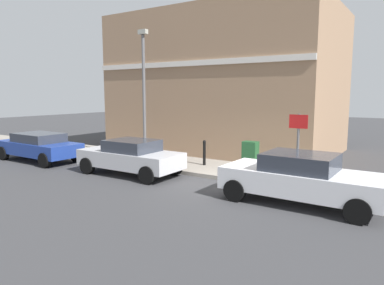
% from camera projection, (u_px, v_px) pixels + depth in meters
% --- Properties ---
extents(ground, '(80.00, 80.00, 0.00)m').
position_uv_depth(ground, '(226.00, 185.00, 12.13)').
color(ground, '#38383A').
extents(sidewalk, '(2.77, 30.00, 0.15)m').
position_uv_depth(sidewalk, '(132.00, 158.00, 16.88)').
color(sidewalk, gray).
rests_on(sidewalk, ground).
extents(corner_building, '(7.37, 11.19, 7.13)m').
position_uv_depth(corner_building, '(227.00, 85.00, 19.25)').
color(corner_building, '#937256').
rests_on(corner_building, ground).
extents(car_white, '(1.97, 4.39, 1.43)m').
position_uv_depth(car_white, '(301.00, 178.00, 9.99)').
color(car_white, silver).
rests_on(car_white, ground).
extents(car_silver, '(1.85, 4.11, 1.35)m').
position_uv_depth(car_silver, '(131.00, 156.00, 13.57)').
color(car_silver, '#B7B7BC').
rests_on(car_silver, ground).
extents(car_blue, '(1.88, 4.34, 1.29)m').
position_uv_depth(car_blue, '(39.00, 146.00, 16.35)').
color(car_blue, navy).
rests_on(car_blue, ground).
extents(utility_cabinet, '(0.46, 0.61, 1.15)m').
position_uv_depth(utility_cabinet, '(250.00, 158.00, 13.48)').
color(utility_cabinet, '#1E4C28').
rests_on(utility_cabinet, sidewalk).
extents(bollard_near_cabinet, '(0.14, 0.14, 1.04)m').
position_uv_depth(bollard_near_cabinet, '(204.00, 152.00, 14.69)').
color(bollard_near_cabinet, black).
rests_on(bollard_near_cabinet, sidewalk).
extents(bollard_far_kerb, '(0.14, 0.14, 1.04)m').
position_uv_depth(bollard_far_kerb, '(159.00, 153.00, 14.48)').
color(bollard_far_kerb, black).
rests_on(bollard_far_kerb, sidewalk).
extents(street_sign, '(0.08, 0.60, 2.30)m').
position_uv_depth(street_sign, '(298.00, 138.00, 11.44)').
color(street_sign, '#59595B').
rests_on(street_sign, sidewalk).
extents(lamppost, '(0.20, 0.44, 5.72)m').
position_uv_depth(lamppost, '(144.00, 89.00, 15.98)').
color(lamppost, '#59595B').
rests_on(lamppost, sidewalk).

